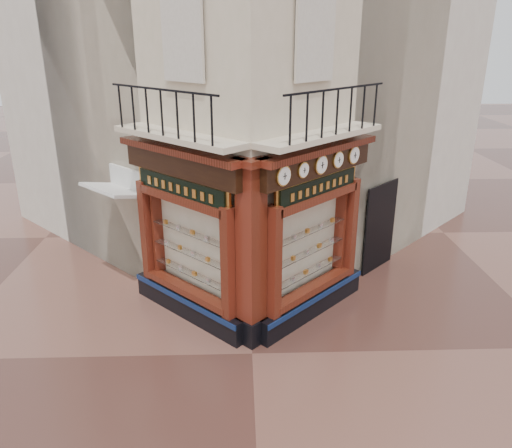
{
  "coord_description": "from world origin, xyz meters",
  "views": [
    {
      "loc": [
        -0.21,
        -8.63,
        6.09
      ],
      "look_at": [
        0.14,
        2.0,
        2.09
      ],
      "focal_mm": 35.0,
      "sensor_mm": 36.0,
      "label": 1
    }
  ],
  "objects_px": {
    "clock_a": "(284,176)",
    "clock_e": "(354,155)",
    "clock_b": "(303,170)",
    "signboard_left": "(181,188)",
    "corner_pilaster": "(251,257)",
    "awning": "(124,286)",
    "clock_c": "(321,165)",
    "clock_d": "(338,160)",
    "signboard_right": "(319,187)"
  },
  "relations": [
    {
      "from": "corner_pilaster",
      "to": "clock_e",
      "type": "bearing_deg",
      "value": -8.43
    },
    {
      "from": "clock_a",
      "to": "awning",
      "type": "xyz_separation_m",
      "value": [
        -3.89,
        2.55,
        -3.62
      ]
    },
    {
      "from": "clock_a",
      "to": "clock_d",
      "type": "xyz_separation_m",
      "value": [
        1.28,
        1.28,
        0.0
      ]
    },
    {
      "from": "corner_pilaster",
      "to": "clock_b",
      "type": "xyz_separation_m",
      "value": [
        1.05,
        0.44,
        1.67
      ]
    },
    {
      "from": "clock_e",
      "to": "signboard_right",
      "type": "relative_size",
      "value": 0.2
    },
    {
      "from": "clock_b",
      "to": "signboard_right",
      "type": "distance_m",
      "value": 0.88
    },
    {
      "from": "clock_a",
      "to": "clock_b",
      "type": "distance_m",
      "value": 0.61
    },
    {
      "from": "clock_a",
      "to": "corner_pilaster",
      "type": "bearing_deg",
      "value": 136.37
    },
    {
      "from": "clock_e",
      "to": "awning",
      "type": "distance_m",
      "value": 6.73
    },
    {
      "from": "clock_c",
      "to": "signboard_left",
      "type": "distance_m",
      "value": 2.98
    },
    {
      "from": "signboard_left",
      "to": "clock_e",
      "type": "bearing_deg",
      "value": -124.23
    },
    {
      "from": "awning",
      "to": "signboard_right",
      "type": "distance_m",
      "value": 5.87
    },
    {
      "from": "clock_c",
      "to": "clock_a",
      "type": "bearing_deg",
      "value": -180.0
    },
    {
      "from": "corner_pilaster",
      "to": "clock_a",
      "type": "distance_m",
      "value": 1.78
    },
    {
      "from": "signboard_right",
      "to": "awning",
      "type": "bearing_deg",
      "value": 116.84
    },
    {
      "from": "corner_pilaster",
      "to": "clock_e",
      "type": "distance_m",
      "value": 3.36
    },
    {
      "from": "clock_a",
      "to": "clock_e",
      "type": "bearing_deg",
      "value": 0.0
    },
    {
      "from": "corner_pilaster",
      "to": "signboard_left",
      "type": "relative_size",
      "value": 1.86
    },
    {
      "from": "clock_a",
      "to": "signboard_right",
      "type": "xyz_separation_m",
      "value": [
        0.84,
        1.0,
        -0.52
      ]
    },
    {
      "from": "signboard_left",
      "to": "clock_c",
      "type": "bearing_deg",
      "value": -137.88
    },
    {
      "from": "corner_pilaster",
      "to": "signboard_right",
      "type": "xyz_separation_m",
      "value": [
        1.46,
        1.01,
        1.15
      ]
    },
    {
      "from": "clock_d",
      "to": "signboard_right",
      "type": "relative_size",
      "value": 0.18
    },
    {
      "from": "corner_pilaster",
      "to": "awning",
      "type": "distance_m",
      "value": 4.59
    },
    {
      "from": "corner_pilaster",
      "to": "clock_c",
      "type": "relative_size",
      "value": 9.73
    },
    {
      "from": "clock_c",
      "to": "clock_b",
      "type": "bearing_deg",
      "value": -180.0
    },
    {
      "from": "clock_c",
      "to": "awning",
      "type": "distance_m",
      "value": 6.21
    },
    {
      "from": "clock_b",
      "to": "clock_e",
      "type": "height_order",
      "value": "clock_e"
    },
    {
      "from": "clock_c",
      "to": "signboard_right",
      "type": "bearing_deg",
      "value": 48.52
    },
    {
      "from": "awning",
      "to": "clock_c",
      "type": "bearing_deg",
      "value": -154.72
    },
    {
      "from": "clock_c",
      "to": "clock_e",
      "type": "distance_m",
      "value": 1.23
    },
    {
      "from": "clock_b",
      "to": "clock_c",
      "type": "height_order",
      "value": "clock_c"
    },
    {
      "from": "clock_c",
      "to": "clock_e",
      "type": "height_order",
      "value": "same"
    },
    {
      "from": "corner_pilaster",
      "to": "clock_e",
      "type": "height_order",
      "value": "corner_pilaster"
    },
    {
      "from": "clock_b",
      "to": "signboard_left",
      "type": "bearing_deg",
      "value": 122.2
    },
    {
      "from": "clock_c",
      "to": "clock_e",
      "type": "relative_size",
      "value": 1.0
    },
    {
      "from": "clock_b",
      "to": "clock_c",
      "type": "bearing_deg",
      "value": 0.0
    },
    {
      "from": "clock_a",
      "to": "signboard_left",
      "type": "xyz_separation_m",
      "value": [
        -2.08,
        1.0,
        -0.52
      ]
    },
    {
      "from": "corner_pilaster",
      "to": "awning",
      "type": "xyz_separation_m",
      "value": [
        -3.27,
        2.57,
        -1.95
      ]
    },
    {
      "from": "clock_e",
      "to": "signboard_right",
      "type": "distance_m",
      "value": 1.25
    },
    {
      "from": "clock_b",
      "to": "clock_c",
      "type": "relative_size",
      "value": 0.8
    },
    {
      "from": "clock_a",
      "to": "signboard_right",
      "type": "distance_m",
      "value": 1.41
    },
    {
      "from": "clock_e",
      "to": "clock_b",
      "type": "bearing_deg",
      "value": -180.0
    },
    {
      "from": "corner_pilaster",
      "to": "signboard_left",
      "type": "xyz_separation_m",
      "value": [
        -1.46,
        1.01,
        1.15
      ]
    },
    {
      "from": "signboard_left",
      "to": "signboard_right",
      "type": "distance_m",
      "value": 2.92
    },
    {
      "from": "clock_d",
      "to": "clock_a",
      "type": "bearing_deg",
      "value": 180.0
    },
    {
      "from": "clock_a",
      "to": "clock_c",
      "type": "xyz_separation_m",
      "value": [
        0.85,
        0.85,
        0.0
      ]
    },
    {
      "from": "clock_d",
      "to": "signboard_left",
      "type": "xyz_separation_m",
      "value": [
        -3.36,
        -0.29,
        -0.52
      ]
    },
    {
      "from": "clock_b",
      "to": "clock_e",
      "type": "bearing_deg",
      "value": 0.0
    },
    {
      "from": "clock_a",
      "to": "signboard_right",
      "type": "relative_size",
      "value": 0.2
    },
    {
      "from": "clock_b",
      "to": "signboard_left",
      "type": "distance_m",
      "value": 2.62
    }
  ]
}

